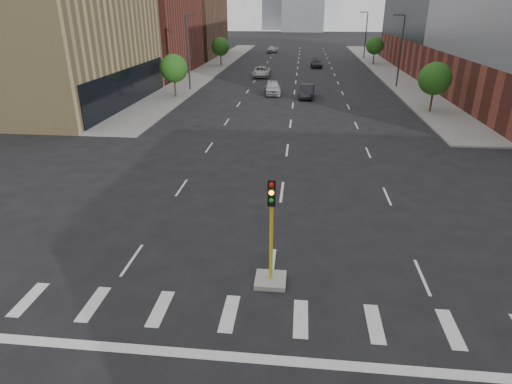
% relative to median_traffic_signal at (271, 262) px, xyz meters
% --- Properties ---
extents(sidewalk_left_far, '(5.00, 92.00, 0.15)m').
position_rel_median_traffic_signal_xyz_m(sidewalk_left_far, '(-15.00, 65.03, -0.90)').
color(sidewalk_left_far, gray).
rests_on(sidewalk_left_far, ground).
extents(sidewalk_right_far, '(5.00, 92.00, 0.15)m').
position_rel_median_traffic_signal_xyz_m(sidewalk_right_far, '(15.00, 65.03, -0.90)').
color(sidewalk_right_far, gray).
rests_on(sidewalk_right_far, ground).
extents(building_left_mid, '(20.00, 24.00, 14.00)m').
position_rel_median_traffic_signal_xyz_m(building_left_mid, '(-27.50, 31.03, 6.03)').
color(building_left_mid, tan).
rests_on(building_left_mid, ground).
extents(building_left_far_a, '(20.00, 22.00, 12.00)m').
position_rel_median_traffic_signal_xyz_m(building_left_far_a, '(-27.50, 57.03, 5.03)').
color(building_left_far_a, brown).
rests_on(building_left_far_a, ground).
extents(building_left_far_b, '(20.00, 24.00, 13.00)m').
position_rel_median_traffic_signal_xyz_m(building_left_far_b, '(-27.50, 83.03, 5.53)').
color(building_left_far_b, brown).
rests_on(building_left_far_b, ground).
extents(median_traffic_signal, '(1.20, 1.20, 4.40)m').
position_rel_median_traffic_signal_xyz_m(median_traffic_signal, '(0.00, 0.00, 0.00)').
color(median_traffic_signal, '#999993').
rests_on(median_traffic_signal, ground).
extents(streetlight_right_a, '(1.60, 0.22, 9.07)m').
position_rel_median_traffic_signal_xyz_m(streetlight_right_a, '(13.41, 46.03, 4.04)').
color(streetlight_right_a, '#2D2D30').
rests_on(streetlight_right_a, ground).
extents(streetlight_right_b, '(1.60, 0.22, 9.07)m').
position_rel_median_traffic_signal_xyz_m(streetlight_right_b, '(13.41, 81.03, 4.04)').
color(streetlight_right_b, '#2D2D30').
rests_on(streetlight_right_b, ground).
extents(streetlight_left, '(1.60, 0.22, 9.07)m').
position_rel_median_traffic_signal_xyz_m(streetlight_left, '(-13.41, 41.03, 4.04)').
color(streetlight_left, '#2D2D30').
rests_on(streetlight_left, ground).
extents(tree_left_near, '(3.20, 3.20, 4.85)m').
position_rel_median_traffic_signal_xyz_m(tree_left_near, '(-14.00, 36.03, 2.42)').
color(tree_left_near, '#382619').
rests_on(tree_left_near, ground).
extents(tree_left_far, '(3.20, 3.20, 4.85)m').
position_rel_median_traffic_signal_xyz_m(tree_left_far, '(-14.00, 66.03, 2.42)').
color(tree_left_far, '#382619').
rests_on(tree_left_far, ground).
extents(tree_right_near, '(3.20, 3.20, 4.85)m').
position_rel_median_traffic_signal_xyz_m(tree_right_near, '(14.00, 31.03, 2.42)').
color(tree_right_near, '#382619').
rests_on(tree_right_near, ground).
extents(tree_right_far, '(3.20, 3.20, 4.85)m').
position_rel_median_traffic_signal_xyz_m(tree_right_far, '(14.00, 71.03, 2.42)').
color(tree_right_far, '#382619').
rests_on(tree_right_far, ground).
extents(car_near_left, '(2.43, 5.05, 1.66)m').
position_rel_median_traffic_signal_xyz_m(car_near_left, '(-2.68, 39.33, -0.14)').
color(car_near_left, '#B0AFB4').
rests_on(car_near_left, ground).
extents(car_mid_right, '(1.94, 4.77, 1.54)m').
position_rel_median_traffic_signal_xyz_m(car_mid_right, '(1.50, 37.53, -0.20)').
color(car_mid_right, black).
rests_on(car_mid_right, ground).
extents(car_far_left, '(2.58, 5.48, 1.51)m').
position_rel_median_traffic_signal_xyz_m(car_far_left, '(-5.37, 53.51, -0.22)').
color(car_far_left, '#B5B5B5').
rests_on(car_far_left, ground).
extents(car_deep_right, '(2.09, 4.88, 1.40)m').
position_rel_median_traffic_signal_xyz_m(car_deep_right, '(3.32, 65.80, -0.27)').
color(car_deep_right, '#232228').
rests_on(car_deep_right, ground).
extents(car_distant, '(2.58, 4.92, 1.60)m').
position_rel_median_traffic_signal_xyz_m(car_distant, '(-6.41, 91.89, -0.17)').
color(car_distant, '#A1A2A5').
rests_on(car_distant, ground).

